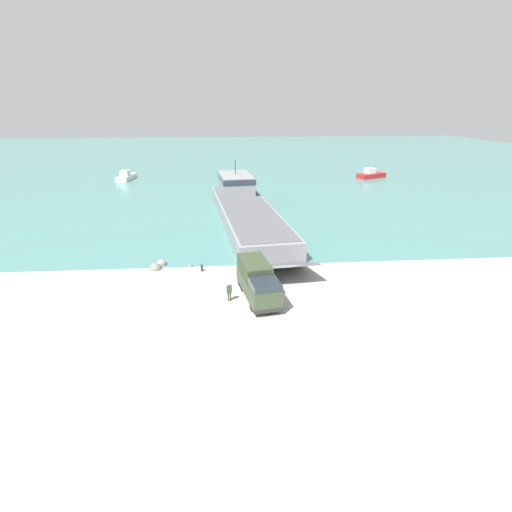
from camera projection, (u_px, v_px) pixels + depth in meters
ground_plane at (285, 289)px, 36.41m from camera, size 240.00×240.00×0.00m
water_surface at (240, 158)px, 126.00m from camera, size 240.00×180.00×0.01m
landing_craft at (244, 206)px, 58.73m from camera, size 10.79×39.11×7.46m
military_truck at (258, 281)px, 34.40m from camera, size 3.50×7.54×2.96m
soldier_on_ramp at (229, 291)px, 33.95m from camera, size 0.48×0.31×1.64m
moored_boat_a at (371, 175)px, 91.82m from camera, size 7.27×5.30×2.23m
moored_boat_b at (126, 177)px, 89.30m from camera, size 3.37×7.22×2.17m
mooring_bollard at (202, 267)px, 40.24m from camera, size 0.30×0.30×0.77m
shoreline_rock_a at (163, 265)px, 41.96m from camera, size 0.73×0.73×0.73m
shoreline_rock_b at (190, 267)px, 41.55m from camera, size 0.51×0.51×0.51m
shoreline_rock_c at (156, 269)px, 40.89m from camera, size 1.28×1.28×1.28m
shoreline_rock_d at (162, 264)px, 42.09m from camera, size 1.10×1.10×1.10m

